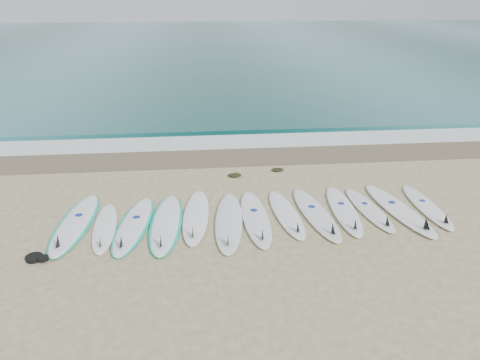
{
  "coord_description": "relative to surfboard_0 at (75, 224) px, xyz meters",
  "views": [
    {
      "loc": [
        -1.29,
        -9.22,
        4.83
      ],
      "look_at": [
        -0.25,
        1.3,
        0.4
      ],
      "focal_mm": 35.0,
      "sensor_mm": 36.0,
      "label": 1
    }
  ],
  "objects": [
    {
      "name": "ground",
      "position": [
        3.97,
        -0.03,
        -0.06
      ],
      "size": [
        120.0,
        120.0,
        0.0
      ],
      "primitive_type": "plane",
      "color": "tan"
    },
    {
      "name": "surfboard_4",
      "position": [
        2.61,
        0.07,
        0.01
      ],
      "size": [
        0.76,
        2.76,
        0.35
      ],
      "rotation": [
        0.0,
        0.0,
        -0.07
      ],
      "color": "white",
      "rests_on": "ground"
    },
    {
      "name": "surfboard_8",
      "position": [
        5.32,
        -0.1,
        0.01
      ],
      "size": [
        0.85,
        2.8,
        0.35
      ],
      "rotation": [
        0.0,
        0.0,
        0.1
      ],
      "color": "silver",
      "rests_on": "ground"
    },
    {
      "name": "surfboard_5",
      "position": [
        3.32,
        -0.28,
        0.01
      ],
      "size": [
        0.86,
        2.92,
        0.37
      ],
      "rotation": [
        0.0,
        0.0,
        -0.09
      ],
      "color": "white",
      "rests_on": "ground"
    },
    {
      "name": "seaweed_far",
      "position": [
        4.93,
        2.78,
        -0.02
      ],
      "size": [
        0.35,
        0.27,
        0.07
      ],
      "primitive_type": "ellipsoid",
      "color": "black",
      "rests_on": "ground"
    },
    {
      "name": "surfboard_11",
      "position": [
        7.28,
        -0.07,
        0.01
      ],
      "size": [
        1.0,
        2.93,
        0.37
      ],
      "rotation": [
        0.0,
        0.0,
        0.14
      ],
      "color": "white",
      "rests_on": "ground"
    },
    {
      "name": "surfboard_1",
      "position": [
        0.67,
        -0.26,
        -0.0
      ],
      "size": [
        0.65,
        2.34,
        0.3
      ],
      "rotation": [
        0.0,
        0.0,
        0.07
      ],
      "color": "white",
      "rests_on": "ground"
    },
    {
      "name": "surfboard_9",
      "position": [
        6.0,
        0.03,
        0.0
      ],
      "size": [
        0.69,
        2.65,
        0.34
      ],
      "rotation": [
        0.0,
        0.0,
        -0.06
      ],
      "color": "white",
      "rests_on": "ground"
    },
    {
      "name": "surfboard_10",
      "position": [
        6.6,
        0.03,
        -0.0
      ],
      "size": [
        0.72,
        2.42,
        0.31
      ],
      "rotation": [
        0.0,
        0.0,
        0.1
      ],
      "color": "white",
      "rests_on": "ground"
    },
    {
      "name": "wet_sand_band",
      "position": [
        3.97,
        4.07,
        -0.05
      ],
      "size": [
        120.0,
        1.8,
        0.01
      ],
      "primitive_type": "cube",
      "color": "brown",
      "rests_on": "ground"
    },
    {
      "name": "ocean",
      "position": [
        3.97,
        32.47,
        -0.04
      ],
      "size": [
        120.0,
        55.0,
        0.03
      ],
      "primitive_type": "cube",
      "color": "#205F61",
      "rests_on": "ground"
    },
    {
      "name": "leash_coil",
      "position": [
        -0.42,
        -1.32,
        -0.01
      ],
      "size": [
        0.46,
        0.36,
        0.11
      ],
      "color": "black",
      "rests_on": "ground"
    },
    {
      "name": "foam_band",
      "position": [
        3.97,
        5.47,
        -0.04
      ],
      "size": [
        120.0,
        1.4,
        0.04
      ],
      "primitive_type": "cube",
      "color": "silver",
      "rests_on": "ground"
    },
    {
      "name": "surfboard_12",
      "position": [
        7.99,
        0.03,
        -0.0
      ],
      "size": [
        0.53,
        2.43,
        0.31
      ],
      "rotation": [
        0.0,
        0.0,
        -0.01
      ],
      "color": "white",
      "rests_on": "ground"
    },
    {
      "name": "wave_crest",
      "position": [
        3.97,
        6.97,
        -0.01
      ],
      "size": [
        120.0,
        1.0,
        0.1
      ],
      "primitive_type": "cube",
      "color": "#205F61",
      "rests_on": "ground"
    },
    {
      "name": "surfboard_3",
      "position": [
        1.97,
        -0.18,
        -0.0
      ],
      "size": [
        0.81,
        2.88,
        0.36
      ],
      "rotation": [
        0.0,
        0.0,
        -0.05
      ],
      "color": "white",
      "rests_on": "ground"
    },
    {
      "name": "surfboard_6",
      "position": [
        3.93,
        -0.16,
        0.01
      ],
      "size": [
        0.61,
        2.79,
        0.36
      ],
      "rotation": [
        0.0,
        0.0,
        0.01
      ],
      "color": "white",
      "rests_on": "ground"
    },
    {
      "name": "surfboard_7",
      "position": [
        4.66,
        -0.01,
        0.0
      ],
      "size": [
        0.71,
        2.54,
        0.32
      ],
      "rotation": [
        0.0,
        0.0,
        0.07
      ],
      "color": "white",
      "rests_on": "ground"
    },
    {
      "name": "surfboard_0",
      "position": [
        0.0,
        0.0,
        0.0
      ],
      "size": [
        0.92,
        2.97,
        0.37
      ],
      "rotation": [
        0.0,
        0.0,
        -0.07
      ],
      "color": "white",
      "rests_on": "ground"
    },
    {
      "name": "surfboard_2",
      "position": [
        1.27,
        -0.19,
        -0.0
      ],
      "size": [
        0.99,
        2.78,
        0.35
      ],
      "rotation": [
        0.0,
        0.0,
        -0.13
      ],
      "color": "white",
      "rests_on": "ground"
    },
    {
      "name": "seaweed_near",
      "position": [
        3.7,
        2.5,
        -0.02
      ],
      "size": [
        0.36,
        0.28,
        0.07
      ],
      "primitive_type": "ellipsoid",
      "color": "black",
      "rests_on": "ground"
    }
  ]
}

